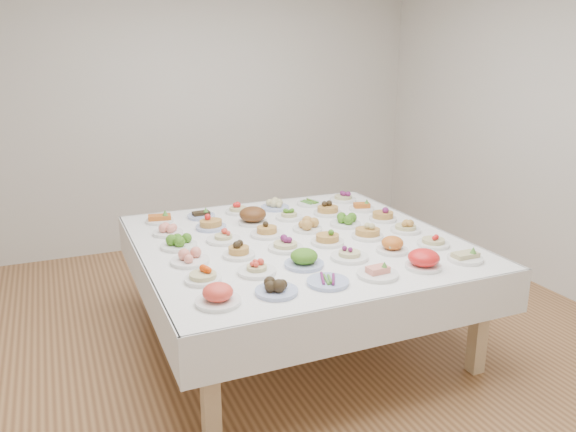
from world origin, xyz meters
name	(u,v)px	position (x,y,z in m)	size (l,w,h in m)	color
room_envelope	(287,81)	(0.00, 0.00, 1.83)	(5.02, 5.02, 2.81)	#9F7042
display_table	(296,249)	(0.11, 0.09, 0.68)	(2.15, 2.15, 0.75)	white
dish_0	(218,294)	(-0.69, -0.70, 0.80)	(0.24, 0.24, 0.12)	white
dish_1	(276,286)	(-0.36, -0.70, 0.80)	(0.23, 0.23, 0.10)	#4C66B2
dish_2	(328,281)	(-0.05, -0.70, 0.77)	(0.24, 0.24, 0.05)	#4C66B2
dish_3	(378,271)	(0.27, -0.71, 0.78)	(0.24, 0.24, 0.09)	white
dish_4	(424,258)	(0.59, -0.71, 0.81)	(0.21, 0.21, 0.13)	white
dish_5	(465,255)	(0.91, -0.71, 0.79)	(0.22, 0.22, 0.10)	white
dish_6	(203,273)	(-0.69, -0.38, 0.80)	(0.21, 0.21, 0.12)	white
dish_7	(257,266)	(-0.36, -0.39, 0.80)	(0.23, 0.23, 0.11)	white
dish_8	(304,256)	(-0.06, -0.40, 0.82)	(0.24, 0.24, 0.14)	#4C66B2
dish_9	(350,251)	(0.26, -0.39, 0.80)	(0.24, 0.24, 0.11)	white
dish_10	(392,245)	(0.58, -0.39, 0.80)	(0.20, 0.20, 0.11)	white
dish_11	(433,239)	(0.90, -0.40, 0.80)	(0.21, 0.21, 0.11)	white
dish_12	(190,255)	(-0.68, -0.07, 0.80)	(0.24, 0.24, 0.11)	white
dish_13	(239,250)	(-0.37, -0.08, 0.80)	(0.20, 0.20, 0.11)	white
dish_14	(285,240)	(-0.05, -0.07, 0.82)	(0.23, 0.23, 0.14)	white
dish_15	(327,236)	(0.26, -0.08, 0.81)	(0.22, 0.22, 0.13)	white
dish_16	(368,229)	(0.58, -0.08, 0.81)	(0.23, 0.23, 0.13)	white
dish_17	(406,223)	(0.91, -0.06, 0.81)	(0.21, 0.21, 0.13)	white
dish_18	(179,240)	(-0.68, 0.24, 0.80)	(0.24, 0.24, 0.12)	white
dish_19	(223,234)	(-0.37, 0.25, 0.80)	(0.23, 0.23, 0.12)	white
dish_20	(267,229)	(-0.05, 0.25, 0.80)	(0.23, 0.23, 0.12)	white
dish_21	(307,224)	(0.26, 0.24, 0.80)	(0.21, 0.21, 0.10)	white
dish_22	(345,219)	(0.58, 0.24, 0.80)	(0.23, 0.23, 0.11)	white
dish_23	(383,213)	(0.91, 0.24, 0.81)	(0.21, 0.21, 0.12)	white
dish_24	(168,228)	(-0.69, 0.55, 0.79)	(0.21, 0.21, 0.10)	white
dish_25	(211,221)	(-0.37, 0.56, 0.81)	(0.22, 0.22, 0.13)	#4C66B2
dish_26	(253,215)	(-0.05, 0.56, 0.82)	(0.22, 0.22, 0.14)	white
dish_27	(289,213)	(0.26, 0.57, 0.79)	(0.21, 0.21, 0.10)	white
dish_28	(328,207)	(0.59, 0.56, 0.81)	(0.22, 0.22, 0.13)	white
dish_29	(362,206)	(0.91, 0.56, 0.78)	(0.20, 0.20, 0.08)	white
dish_30	(160,217)	(-0.69, 0.87, 0.79)	(0.20, 0.20, 0.10)	white
dish_31	(201,214)	(-0.37, 0.87, 0.78)	(0.21, 0.21, 0.09)	#4C66B2
dish_32	(238,206)	(-0.06, 0.88, 0.80)	(0.21, 0.21, 0.12)	white
dish_33	(275,204)	(0.26, 0.88, 0.79)	(0.23, 0.23, 0.10)	#4C66B2
dish_34	(310,203)	(0.58, 0.88, 0.77)	(0.21, 0.21, 0.05)	white
dish_35	(343,195)	(0.91, 0.88, 0.81)	(0.23, 0.23, 0.12)	white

